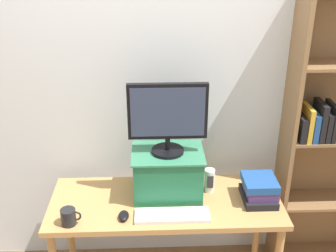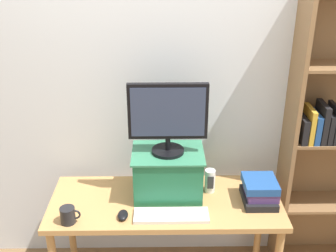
# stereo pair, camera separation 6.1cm
# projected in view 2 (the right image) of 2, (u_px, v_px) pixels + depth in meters

# --- Properties ---
(back_wall) EXTENTS (7.00, 0.08, 2.60)m
(back_wall) POSITION_uv_depth(u_px,v_px,m) (165.00, 94.00, 2.88)
(back_wall) COLOR silver
(back_wall) RESTS_ON ground_plane
(desk) EXTENTS (1.50, 0.60, 0.72)m
(desk) POSITION_uv_depth(u_px,v_px,m) (166.00, 211.00, 2.77)
(desk) COLOR #B7844C
(desk) RESTS_ON ground_plane
(riser_box) EXTENTS (0.46, 0.35, 0.31)m
(riser_box) POSITION_uv_depth(u_px,v_px,m) (168.00, 172.00, 2.75)
(riser_box) COLOR #1E6642
(riser_box) RESTS_ON desk
(computer_monitor) EXTENTS (0.49, 0.21, 0.46)m
(computer_monitor) POSITION_uv_depth(u_px,v_px,m) (168.00, 116.00, 2.58)
(computer_monitor) COLOR black
(computer_monitor) RESTS_ON riser_box
(keyboard) EXTENTS (0.46, 0.14, 0.02)m
(keyboard) POSITION_uv_depth(u_px,v_px,m) (171.00, 215.00, 2.57)
(keyboard) COLOR silver
(keyboard) RESTS_ON desk
(computer_mouse) EXTENTS (0.06, 0.10, 0.04)m
(computer_mouse) POSITION_uv_depth(u_px,v_px,m) (123.00, 215.00, 2.56)
(computer_mouse) COLOR black
(computer_mouse) RESTS_ON desk
(book_stack) EXTENTS (0.21, 0.26, 0.15)m
(book_stack) POSITION_uv_depth(u_px,v_px,m) (260.00, 191.00, 2.70)
(book_stack) COLOR black
(book_stack) RESTS_ON desk
(coffee_mug) EXTENTS (0.12, 0.09, 0.10)m
(coffee_mug) POSITION_uv_depth(u_px,v_px,m) (68.00, 215.00, 2.50)
(coffee_mug) COLOR black
(coffee_mug) RESTS_ON desk
(desk_speaker) EXTENTS (0.07, 0.07, 0.16)m
(desk_speaker) POSITION_uv_depth(u_px,v_px,m) (210.00, 181.00, 2.80)
(desk_speaker) COLOR silver
(desk_speaker) RESTS_ON desk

